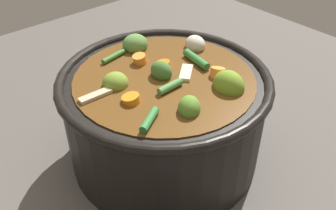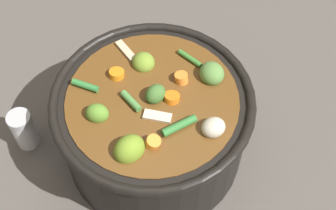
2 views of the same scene
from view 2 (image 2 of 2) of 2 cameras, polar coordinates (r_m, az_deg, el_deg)
The scene contains 3 objects.
ground_plane at distance 0.77m, azimuth -1.61°, elevation -5.09°, with size 1.10×1.10×0.00m, color #514C47.
cooking_pot at distance 0.70m, azimuth -1.74°, elevation -2.19°, with size 0.28×0.28×0.16m.
salt_shaker at distance 0.77m, azimuth -16.64°, elevation -2.80°, with size 0.04×0.04×0.07m.
Camera 2 is at (-0.22, -0.31, 0.67)m, focal length 51.72 mm.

